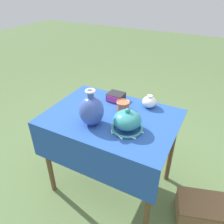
% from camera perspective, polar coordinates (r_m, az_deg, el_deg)
% --- Properties ---
extents(ground_plane, '(14.00, 14.00, 0.00)m').
position_cam_1_polar(ground_plane, '(2.26, -0.12, -18.15)').
color(ground_plane, '#567042').
extents(display_table, '(1.04, 0.75, 0.80)m').
position_cam_1_polar(display_table, '(1.77, -0.47, -3.92)').
color(display_table, brown).
rests_on(display_table, ground_plane).
extents(vase_tall_bulbous, '(0.18, 0.18, 0.28)m').
position_cam_1_polar(vase_tall_bulbous, '(1.58, -5.38, 0.42)').
color(vase_tall_bulbous, '#3851A8').
rests_on(vase_tall_bulbous, display_table).
extents(vase_dome_bell, '(0.24, 0.24, 0.18)m').
position_cam_1_polar(vase_dome_bell, '(1.55, 3.98, -2.47)').
color(vase_dome_bell, teal).
rests_on(vase_dome_bell, display_table).
extents(mosaic_tile_box, '(0.14, 0.13, 0.07)m').
position_cam_1_polar(mosaic_tile_box, '(1.93, 1.03, 3.98)').
color(mosaic_tile_box, '#232328').
rests_on(mosaic_tile_box, display_table).
extents(jar_round_porcelain, '(0.12, 0.12, 0.11)m').
position_cam_1_polar(jar_round_porcelain, '(1.85, 9.72, 2.66)').
color(jar_round_porcelain, white).
rests_on(jar_round_porcelain, display_table).
extents(cup_wide_terracotta, '(0.11, 0.11, 0.08)m').
position_cam_1_polar(cup_wide_terracotta, '(1.79, 2.92, 1.73)').
color(cup_wide_terracotta, '#BC6642').
rests_on(cup_wide_terracotta, display_table).
extents(wooden_crate, '(0.48, 0.39, 0.19)m').
position_cam_1_polar(wooden_crate, '(2.11, 22.63, -22.51)').
color(wooden_crate, olive).
rests_on(wooden_crate, ground_plane).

